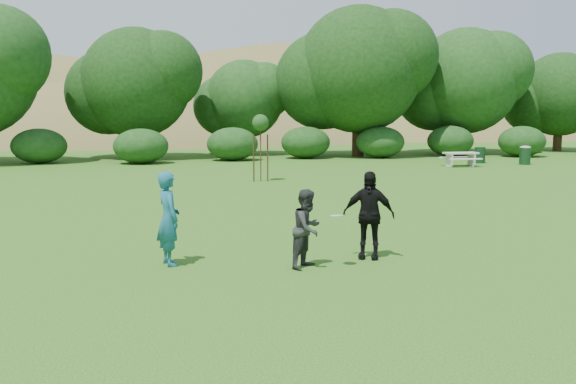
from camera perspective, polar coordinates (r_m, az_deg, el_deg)
name	(u,v)px	position (r m, az deg, el deg)	size (l,w,h in m)	color
ground	(320,267)	(12.71, 2.85, -6.64)	(120.00, 120.00, 0.00)	#19470C
player_teal	(168,219)	(12.87, -10.58, -2.33)	(0.68, 0.45, 1.87)	#195871
player_grey	(308,228)	(12.50, 1.76, -3.26)	(0.75, 0.58, 1.54)	#292A2C
player_black	(369,215)	(13.32, 7.17, -2.03)	(1.07, 0.44, 1.82)	black
trash_can_near	(480,155)	(38.20, 16.69, 3.16)	(0.60, 0.60, 0.90)	#12321A
frisbee	(337,215)	(12.41, 4.39, -2.09)	(0.27, 0.27, 0.07)	white
sapling	(260,125)	(27.22, -2.46, 6.01)	(0.70, 0.70, 2.85)	#3D2718
picnic_table	(461,157)	(35.69, 15.10, 3.04)	(1.80, 1.48, 0.76)	#B3B2A5
trash_can_lidded	(525,155)	(37.94, 20.32, 3.12)	(0.60, 0.60, 1.05)	#133419
hillside	(175,229)	(81.80, -10.03, -3.30)	(150.00, 72.00, 52.00)	olive
tree_row	(253,80)	(41.14, -3.13, 9.90)	(53.92, 10.38, 9.62)	#3A2616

